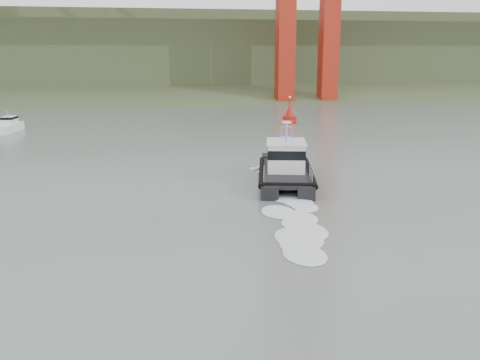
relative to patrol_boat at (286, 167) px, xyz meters
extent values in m
plane|color=slate|center=(-2.89, -17.44, -1.15)|extent=(400.00, 400.00, 0.00)
cube|color=#354829|center=(-2.89, 74.56, -1.15)|extent=(500.00, 44.72, 16.25)
cube|color=#354829|center=(-2.89, 102.56, 4.85)|extent=(500.00, 70.00, 18.00)
cube|color=#354829|center=(-2.89, 127.56, 9.85)|extent=(500.00, 60.00, 16.00)
cube|color=black|center=(-1.16, 0.12, -0.79)|extent=(3.21, 9.46, 1.03)
cube|color=black|center=(1.10, -0.40, -0.79)|extent=(3.21, 9.46, 1.03)
cube|color=black|center=(-0.13, -0.55, -0.38)|extent=(5.18, 8.72, 0.21)
cube|color=white|center=(0.07, 0.28, 0.72)|extent=(3.21, 3.59, 1.98)
cube|color=black|center=(0.07, 0.28, 1.07)|extent=(3.27, 3.65, 0.64)
cube|color=white|center=(0.07, 0.28, 1.77)|extent=(3.41, 3.80, 0.14)
cylinder|color=#9B9EA4|center=(0.01, 0.03, 2.48)|extent=(0.14, 0.14, 1.55)
cylinder|color=white|center=(0.01, 0.03, 3.21)|extent=(0.60, 0.60, 0.15)
cube|color=white|center=(-25.43, 29.47, -0.72)|extent=(2.64, 5.33, 1.02)
cube|color=white|center=(-25.35, 29.89, 0.13)|extent=(1.72, 2.26, 1.02)
cube|color=black|center=(-25.35, 29.89, 0.47)|extent=(1.77, 2.31, 0.30)
cylinder|color=#9B9EA4|center=(-25.43, 29.47, 1.06)|extent=(0.07, 0.07, 1.02)
cylinder|color=#A6140B|center=(8.69, 30.61, -0.74)|extent=(1.82, 1.82, 1.21)
cone|color=#A6140B|center=(8.69, 30.61, 0.47)|extent=(1.42, 1.42, 1.82)
cylinder|color=#A6140B|center=(8.69, 30.61, 1.68)|extent=(0.16, 0.16, 1.01)
sphere|color=#E5D87F|center=(8.69, 30.61, 2.29)|extent=(0.30, 0.30, 0.30)
camera|label=1|loc=(-9.82, -36.09, 8.11)|focal=40.00mm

